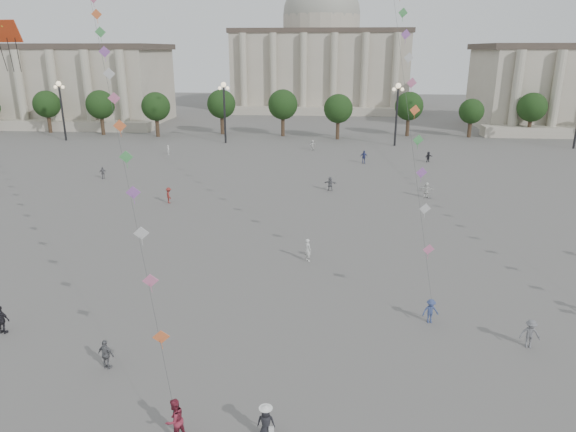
{
  "coord_description": "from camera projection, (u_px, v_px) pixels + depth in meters",
  "views": [
    {
      "loc": [
        4.48,
        -20.43,
        16.05
      ],
      "look_at": [
        1.53,
        12.0,
        5.45
      ],
      "focal_mm": 32.0,
      "sensor_mm": 36.0,
      "label": 1
    }
  ],
  "objects": [
    {
      "name": "ground",
      "position": [
        234.0,
        399.0,
        24.71
      ],
      "size": [
        360.0,
        360.0,
        0.0
      ],
      "primitive_type": "plane",
      "color": "#5D5B58",
      "rests_on": "ground"
    },
    {
      "name": "hall_central",
      "position": [
        321.0,
        56.0,
        142.67
      ],
      "size": [
        48.3,
        34.3,
        35.5
      ],
      "color": "#ABA28F",
      "rests_on": "ground"
    },
    {
      "name": "tree_row",
      "position": [
        311.0,
        109.0,
        96.9
      ],
      "size": [
        137.12,
        5.12,
        8.0
      ],
      "color": "#36291B",
      "rests_on": "ground"
    },
    {
      "name": "lamp_post_far_west",
      "position": [
        61.0,
        100.0,
        92.59
      ],
      "size": [
        2.0,
        0.9,
        10.65
      ],
      "color": "#262628",
      "rests_on": "ground"
    },
    {
      "name": "lamp_post_mid_west",
      "position": [
        224.0,
        101.0,
        90.01
      ],
      "size": [
        2.0,
        0.9,
        10.65
      ],
      "color": "#262628",
      "rests_on": "ground"
    },
    {
      "name": "lamp_post_mid_east",
      "position": [
        397.0,
        103.0,
        87.43
      ],
      "size": [
        2.0,
        0.9,
        10.65
      ],
      "color": "#262628",
      "rests_on": "ground"
    },
    {
      "name": "person_crowd_0",
      "position": [
        364.0,
        157.0,
        75.54
      ],
      "size": [
        1.19,
        0.68,
        1.91
      ],
      "primitive_type": "imported",
      "rotation": [
        0.0,
        0.0,
        0.2
      ],
      "color": "navy",
      "rests_on": "ground"
    },
    {
      "name": "person_crowd_4",
      "position": [
        312.0,
        145.0,
        85.35
      ],
      "size": [
        1.54,
        1.39,
        1.7
      ],
      "primitive_type": "imported",
      "rotation": [
        0.0,
        0.0,
        3.83
      ],
      "color": "silver",
      "rests_on": "ground"
    },
    {
      "name": "person_crowd_6",
      "position": [
        530.0,
        334.0,
        28.75
      ],
      "size": [
        1.16,
        0.73,
        1.72
      ],
      "primitive_type": "imported",
      "rotation": [
        0.0,
        0.0,
        6.2
      ],
      "color": "slate",
      "rests_on": "ground"
    },
    {
      "name": "person_crowd_7",
      "position": [
        426.0,
        190.0,
        58.06
      ],
      "size": [
        1.73,
        0.99,
        1.78
      ],
      "primitive_type": "imported",
      "rotation": [
        0.0,
        0.0,
        2.84
      ],
      "color": "white",
      "rests_on": "ground"
    },
    {
      "name": "person_crowd_9",
      "position": [
        428.0,
        157.0,
        76.41
      ],
      "size": [
        1.46,
        1.2,
        1.56
      ],
      "primitive_type": "imported",
      "rotation": [
        0.0,
        0.0,
        0.6
      ],
      "color": "#222127",
      "rests_on": "ground"
    },
    {
      "name": "person_crowd_10",
      "position": [
        168.0,
        150.0,
        81.93
      ],
      "size": [
        0.4,
        0.57,
        1.49
      ],
      "primitive_type": "imported",
      "rotation": [
        0.0,
        0.0,
        1.64
      ],
      "color": "silver",
      "rests_on": "ground"
    },
    {
      "name": "person_crowd_12",
      "position": [
        330.0,
        184.0,
        60.95
      ],
      "size": [
        1.64,
        0.79,
        1.69
      ],
      "primitive_type": "imported",
      "rotation": [
        0.0,
        0.0,
        2.95
      ],
      "color": "slate",
      "rests_on": "ground"
    },
    {
      "name": "person_crowd_13",
      "position": [
        308.0,
        250.0,
        40.61
      ],
      "size": [
        0.78,
        0.8,
        1.85
      ],
      "primitive_type": "imported",
      "rotation": [
        0.0,
        0.0,
        2.29
      ],
      "color": "silver",
      "rests_on": "ground"
    },
    {
      "name": "person_crowd_16",
      "position": [
        103.0,
        173.0,
        66.59
      ],
      "size": [
        1.0,
        0.75,
        1.57
      ],
      "primitive_type": "imported",
      "rotation": [
        0.0,
        0.0,
        0.46
      ],
      "color": "slate",
      "rests_on": "ground"
    },
    {
      "name": "person_crowd_17",
      "position": [
        169.0,
        195.0,
        55.97
      ],
      "size": [
        1.13,
        1.3,
        1.75
      ],
      "primitive_type": "imported",
      "rotation": [
        0.0,
        0.0,
        2.09
      ],
      "color": "maroon",
      "rests_on": "ground"
    },
    {
      "name": "tourist_3",
      "position": [
        106.0,
        354.0,
        26.86
      ],
      "size": [
        1.05,
        0.66,
        1.66
      ],
      "primitive_type": "imported",
      "rotation": [
        0.0,
        0.0,
        2.86
      ],
      "color": "#5E5F63",
      "rests_on": "ground"
    },
    {
      "name": "tourist_4",
      "position": [
        1.0,
        320.0,
        30.19
      ],
      "size": [
        1.08,
        0.55,
        1.78
      ],
      "primitive_type": "imported",
      "rotation": [
        0.0,
        0.0,
        3.03
      ],
      "color": "black",
      "rests_on": "ground"
    },
    {
      "name": "kite_flyer_0",
      "position": [
        175.0,
        420.0,
        21.92
      ],
      "size": [
        1.13,
        1.2,
        1.95
      ],
      "primitive_type": "imported",
      "rotation": [
        0.0,
        0.0,
        4.14
      ],
      "color": "maroon",
      "rests_on": "ground"
    },
    {
      "name": "kite_flyer_1",
      "position": [
        431.0,
        311.0,
        31.42
      ],
      "size": [
        1.11,
        0.77,
        1.57
      ],
      "primitive_type": "imported",
      "rotation": [
        0.0,
        0.0,
        0.2
      ],
      "color": "navy",
      "rests_on": "ground"
    },
    {
      "name": "hat_person",
      "position": [
        266.0,
        422.0,
        21.97
      ],
      "size": [
        0.79,
        0.6,
        1.69
      ],
      "color": "black",
      "rests_on": "ground"
    },
    {
      "name": "dragon_kite",
      "position": [
        0.0,
        49.0,
        25.03
      ],
      "size": [
        3.7,
        0.97,
        16.24
      ],
      "color": "red",
      "rests_on": "ground"
    }
  ]
}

